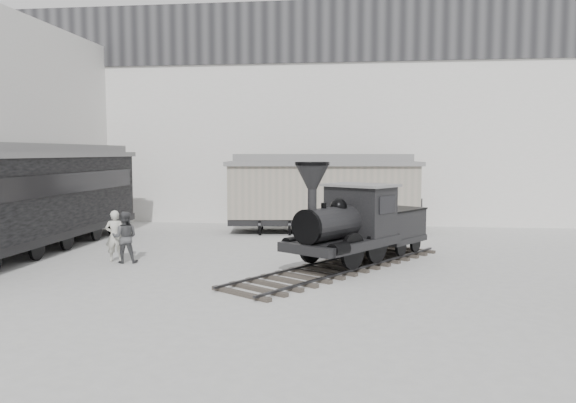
# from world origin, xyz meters

# --- Properties ---
(ground) EXTENTS (90.00, 90.00, 0.00)m
(ground) POSITION_xyz_m (0.00, 0.00, 0.00)
(ground) COLOR #9E9E9B
(north_wall) EXTENTS (34.00, 2.51, 11.00)m
(north_wall) POSITION_xyz_m (0.00, 14.98, 5.55)
(north_wall) COLOR silver
(north_wall) RESTS_ON ground
(locomotive) EXTENTS (6.81, 8.76, 3.25)m
(locomotive) POSITION_xyz_m (1.83, 3.77, 1.20)
(locomotive) COLOR #3B362F
(locomotive) RESTS_ON ground
(boxcar) EXTENTS (8.91, 3.70, 3.54)m
(boxcar) POSITION_xyz_m (0.36, 11.17, 1.86)
(boxcar) COLOR black
(boxcar) RESTS_ON ground
(passenger_coach) EXTENTS (2.98, 13.58, 3.63)m
(passenger_coach) POSITION_xyz_m (-9.81, 4.78, 2.00)
(passenger_coach) COLOR black
(passenger_coach) RESTS_ON ground
(visitor_a) EXTENTS (0.70, 0.55, 1.71)m
(visitor_a) POSITION_xyz_m (-6.03, 3.42, 0.86)
(visitor_a) COLOR beige
(visitor_a) RESTS_ON ground
(visitor_b) EXTENTS (0.94, 0.81, 1.69)m
(visitor_b) POSITION_xyz_m (-5.63, 3.27, 0.85)
(visitor_b) COLOR #464649
(visitor_b) RESTS_ON ground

